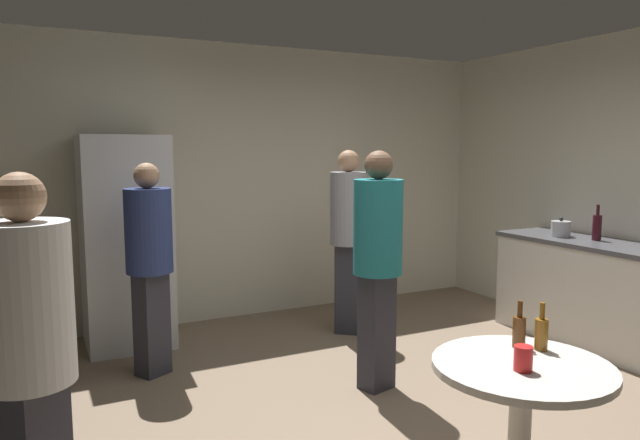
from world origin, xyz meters
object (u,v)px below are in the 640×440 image
refrigerator (126,242)px  plastic_cup_red (523,358)px  beer_bottle_brown (519,331)px  person_in_gray_shirt (348,227)px  person_in_navy_shirt (149,253)px  wine_bottle_on_counter (597,227)px  kettle (561,229)px  beer_bottle_amber (541,333)px  person_in_white_shirt (29,346)px  person_in_teal_shirt (378,252)px  foreground_table (522,386)px

refrigerator → plastic_cup_red: 3.54m
beer_bottle_brown → person_in_gray_shirt: (0.50, 2.55, 0.16)m
person_in_navy_shirt → refrigerator: bearing=154.9°
refrigerator → person_in_navy_shirt: refrigerator is taller
wine_bottle_on_counter → plastic_cup_red: wine_bottle_on_counter is taller
beer_bottle_brown → person_in_navy_shirt: bearing=119.2°
kettle → person_in_gray_shirt: bearing=152.7°
beer_bottle_amber → person_in_white_shirt: size_ratio=0.14×
beer_bottle_brown → person_in_teal_shirt: size_ratio=0.14×
person_in_white_shirt → person_in_teal_shirt: 2.36m
person_in_white_shirt → foreground_table: bearing=32.1°
plastic_cup_red → person_in_navy_shirt: person_in_navy_shirt is taller
wine_bottle_on_counter → plastic_cup_red: (-2.51, -1.61, -0.23)m
plastic_cup_red → person_in_teal_shirt: bearing=80.5°
beer_bottle_brown → person_in_teal_shirt: person_in_teal_shirt is taller
wine_bottle_on_counter → person_in_gray_shirt: bearing=146.9°
person_in_navy_shirt → person_in_teal_shirt: person_in_teal_shirt is taller
beer_bottle_brown → wine_bottle_on_counter: bearing=30.9°
refrigerator → kettle: bearing=-22.1°
refrigerator → person_in_teal_shirt: bearing=-51.2°
foreground_table → person_in_white_shirt: (-1.96, 0.60, 0.31)m
kettle → person_in_teal_shirt: bearing=-171.8°
person_in_navy_shirt → person_in_white_shirt: size_ratio=0.99×
wine_bottle_on_counter → refrigerator: bearing=154.5°
beer_bottle_brown → person_in_white_shirt: (-2.11, 0.43, 0.12)m
beer_bottle_amber → person_in_navy_shirt: 2.78m
wine_bottle_on_counter → beer_bottle_amber: wine_bottle_on_counter is taller
beer_bottle_brown → plastic_cup_red: beer_bottle_brown is taller
refrigerator → foreground_table: 3.51m
kettle → beer_bottle_brown: (-2.21, -1.67, -0.15)m
refrigerator → person_in_teal_shirt: size_ratio=1.07×
person_in_teal_shirt → beer_bottle_amber: bearing=-14.1°
foreground_table → person_in_white_shirt: bearing=163.0°
foreground_table → person_in_white_shirt: person_in_white_shirt is taller
person_in_gray_shirt → person_in_teal_shirt: 1.27m
beer_bottle_amber → foreground_table: bearing=-156.4°
person_in_navy_shirt → person_in_teal_shirt: bearing=25.6°
person_in_gray_shirt → person_in_white_shirt: bearing=-11.8°
beer_bottle_amber → wine_bottle_on_counter: bearing=33.0°
person_in_teal_shirt → refrigerator: bearing=-155.6°
kettle → beer_bottle_amber: kettle is taller
refrigerator → beer_bottle_brown: size_ratio=7.83×
person_in_navy_shirt → wine_bottle_on_counter: bearing=46.3°
foreground_table → person_in_gray_shirt: 2.82m
wine_bottle_on_counter → person_in_white_shirt: (-4.41, -0.94, -0.08)m
person_in_white_shirt → person_in_teal_shirt: bearing=72.3°
wine_bottle_on_counter → person_in_white_shirt: 4.51m
refrigerator → kettle: 3.85m
foreground_table → plastic_cup_red: plastic_cup_red is taller
person_in_gray_shirt → person_in_teal_shirt: bearing=18.8°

